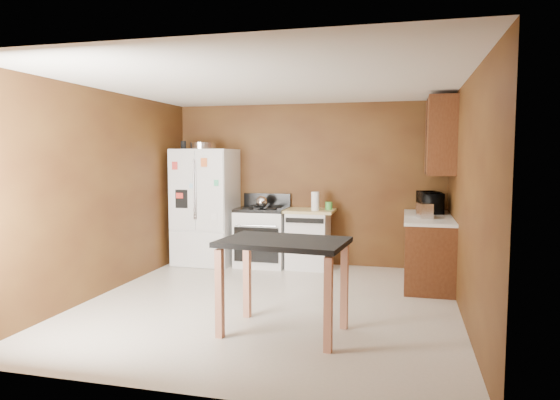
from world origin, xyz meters
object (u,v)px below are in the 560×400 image
at_px(paper_towel, 315,201).
at_px(microwave, 430,203).
at_px(gas_range, 262,236).
at_px(toaster, 425,211).
at_px(dishwasher, 308,238).
at_px(island, 284,255).
at_px(refrigerator, 206,207).
at_px(kettle, 262,202).
at_px(green_canister, 329,206).
at_px(roasting_pan, 203,146).
at_px(pen_cup, 183,145).

height_order(paper_towel, microwave, microwave).
distance_m(paper_towel, gas_range, 1.02).
height_order(toaster, dishwasher, toaster).
distance_m(toaster, dishwasher, 1.89).
xyz_separation_m(paper_towel, island, (0.18, -2.71, -0.26)).
bearing_deg(microwave, refrigerator, 75.51).
bearing_deg(refrigerator, kettle, 1.74).
height_order(toaster, refrigerator, refrigerator).
xyz_separation_m(microwave, refrigerator, (-3.38, 0.03, -0.13)).
distance_m(green_canister, toaster, 1.55).
height_order(toaster, microwave, microwave).
bearing_deg(kettle, gas_range, 94.81).
xyz_separation_m(kettle, gas_range, (-0.00, 0.03, -0.53)).
bearing_deg(roasting_pan, paper_towel, -0.46).
bearing_deg(gas_range, dishwasher, 1.94).
height_order(kettle, green_canister, kettle).
bearing_deg(kettle, roasting_pan, -178.22).
bearing_deg(refrigerator, microwave, -0.47).
distance_m(pen_cup, refrigerator, 1.02).
bearing_deg(roasting_pan, dishwasher, 2.98).
relative_size(dishwasher, island, 0.72).
height_order(kettle, toaster, toaster).
distance_m(pen_cup, paper_towel, 2.22).
bearing_deg(green_canister, kettle, -174.77).
height_order(paper_towel, gas_range, paper_towel).
relative_size(paper_towel, dishwasher, 0.31).
distance_m(gas_range, dishwasher, 0.72).
bearing_deg(island, toaster, 57.20).
relative_size(pen_cup, green_canister, 1.07).
bearing_deg(roasting_pan, toaster, -10.67).
distance_m(roasting_pan, toaster, 3.48).
bearing_deg(island, kettle, 110.30).
relative_size(refrigerator, gas_range, 1.64).
distance_m(kettle, green_canister, 1.03).
bearing_deg(paper_towel, refrigerator, 179.49).
bearing_deg(green_canister, roasting_pan, -176.42).
bearing_deg(roasting_pan, gas_range, 3.78).
xyz_separation_m(pen_cup, green_canister, (2.24, 0.23, -0.91)).
distance_m(paper_towel, green_canister, 0.24).
relative_size(green_canister, gas_range, 0.11).
distance_m(green_canister, island, 2.86).
xyz_separation_m(gas_range, island, (1.02, -2.79, 0.30)).
bearing_deg(island, microwave, 61.87).
distance_m(paper_towel, microwave, 1.63).
height_order(microwave, island, microwave).
distance_m(roasting_pan, island, 3.53).
xyz_separation_m(paper_towel, refrigerator, (-1.75, 0.02, -0.13)).
relative_size(roasting_pan, paper_towel, 1.49).
bearing_deg(kettle, microwave, -1.29).
distance_m(microwave, gas_range, 2.54).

